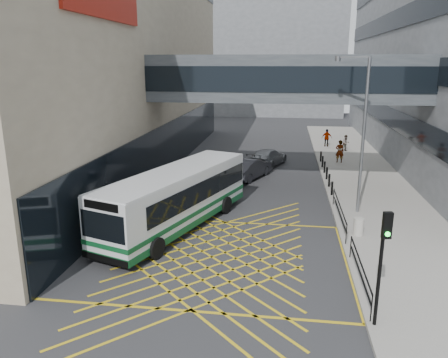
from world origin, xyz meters
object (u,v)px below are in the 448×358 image
at_px(car_silver, 268,157).
at_px(litter_bin, 358,226).
at_px(car_dark, 249,168).
at_px(pedestrian_b, 346,143).
at_px(street_lamp, 361,126).
at_px(pedestrian_c, 327,138).
at_px(bus, 178,197).
at_px(traffic_light, 383,253).
at_px(car_white, 179,193).
at_px(pedestrian_a, 340,151).

relative_size(car_silver, litter_bin, 5.72).
distance_m(car_silver, litter_bin, 16.04).
xyz_separation_m(car_dark, pedestrian_b, (8.45, 10.91, 0.16)).
relative_size(street_lamp, pedestrian_c, 4.91).
xyz_separation_m(bus, street_lamp, (9.61, 3.50, 3.44)).
relative_size(car_dark, pedestrian_c, 2.83).
distance_m(traffic_light, pedestrian_c, 32.09).
distance_m(car_silver, street_lamp, 13.45).
bearing_deg(bus, car_silver, 93.92).
xyz_separation_m(car_silver, street_lamp, (5.52, -11.47, 4.34)).
relative_size(street_lamp, litter_bin, 9.95).
bearing_deg(car_silver, car_white, 84.30).
bearing_deg(pedestrian_a, car_silver, 9.74).
relative_size(car_silver, pedestrian_c, 2.83).
xyz_separation_m(pedestrian_b, pedestrian_c, (-1.62, 2.26, 0.10)).
distance_m(traffic_light, pedestrian_b, 29.94).
distance_m(car_dark, pedestrian_b, 13.80).
xyz_separation_m(car_white, car_silver, (5.02, 10.93, 0.14)).
distance_m(litter_bin, pedestrian_c, 24.00).
relative_size(litter_bin, pedestrian_c, 0.49).
xyz_separation_m(car_dark, street_lamp, (6.70, -7.13, 4.33)).
height_order(bus, car_silver, bus).
xyz_separation_m(car_dark, pedestrian_a, (7.28, 5.79, 0.35)).
height_order(bus, traffic_light, traffic_light).
distance_m(car_white, pedestrian_a, 16.65).
bearing_deg(bus, pedestrian_c, 86.94).
bearing_deg(car_dark, pedestrian_b, -105.64).
distance_m(bus, traffic_light, 11.99).
xyz_separation_m(traffic_light, pedestrian_c, (1.07, 32.02, -1.72)).
distance_m(traffic_light, litter_bin, 8.34).
height_order(pedestrian_a, pedestrian_b, pedestrian_a).
bearing_deg(car_white, street_lamp, 170.90).
height_order(car_white, car_silver, car_silver).
xyz_separation_m(bus, pedestrian_c, (9.73, 23.80, -0.63)).
height_order(bus, car_dark, bus).
distance_m(car_silver, pedestrian_a, 6.28).
distance_m(traffic_light, street_lamp, 11.99).
distance_m(car_white, litter_bin, 11.07).
xyz_separation_m(bus, traffic_light, (8.66, -8.22, 1.08)).
relative_size(pedestrian_a, pedestrian_b, 1.23).
height_order(litter_bin, pedestrian_c, pedestrian_c).
relative_size(car_white, car_dark, 0.80).
relative_size(street_lamp, pedestrian_b, 5.53).
distance_m(pedestrian_a, pedestrian_c, 7.39).
bearing_deg(car_dark, car_silver, -83.11).
height_order(car_dark, car_silver, car_dark).
relative_size(car_white, car_silver, 0.80).
relative_size(traffic_light, street_lamp, 0.46).
bearing_deg(car_white, bus, 96.83).
distance_m(street_lamp, pedestrian_a, 13.54).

